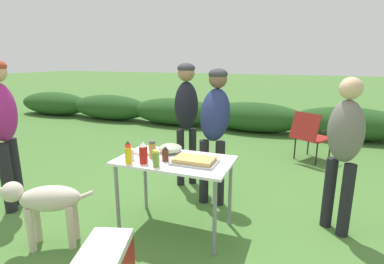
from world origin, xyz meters
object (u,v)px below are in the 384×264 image
object	(u,v)px
mustard_bottle	(128,154)
hot_sauce_bottle	(128,149)
paper_cup_stack	(130,155)
folding_table	(175,167)
food_tray	(194,161)
standing_person_in_red_jacket	(215,120)
mixing_bowl	(170,148)
standing_person_in_navy_coat	(344,143)
standing_person_in_gray_fleece	(3,121)
camp_chair_green_behind_table	(310,134)
spice_jar	(152,150)
relish_jar	(156,159)
dog	(45,202)
ketchup_bottle	(143,153)
standing_person_in_dark_puffer	(186,110)
bbq_sauce_bottle	(165,154)
plate_stack	(146,151)

from	to	relation	value
mustard_bottle	hot_sauce_bottle	xyz separation A→B (m)	(-0.11, 0.16, -0.02)
paper_cup_stack	folding_table	bearing A→B (deg)	23.15
folding_table	hot_sauce_bottle	xyz separation A→B (m)	(-0.45, -0.10, 0.15)
food_tray	standing_person_in_red_jacket	world-z (taller)	standing_person_in_red_jacket
mixing_bowl	standing_person_in_navy_coat	xyz separation A→B (m)	(1.62, 0.36, 0.13)
standing_person_in_gray_fleece	camp_chair_green_behind_table	size ratio (longest dim) A/B	2.01
spice_jar	relish_jar	bearing A→B (deg)	-54.61
hot_sauce_bottle	dog	bearing A→B (deg)	-132.28
spice_jar	standing_person_in_navy_coat	size ratio (longest dim) A/B	0.11
ketchup_bottle	relish_jar	distance (m)	0.15
paper_cup_stack	camp_chair_green_behind_table	xyz separation A→B (m)	(1.63, 2.85, -0.32)
food_tray	standing_person_in_dark_puffer	xyz separation A→B (m)	(-0.53, 1.12, 0.27)
hot_sauce_bottle	mixing_bowl	bearing A→B (deg)	40.20
folding_table	relish_jar	world-z (taller)	relish_jar
folding_table	bbq_sauce_bottle	distance (m)	0.17
folding_table	spice_jar	size ratio (longest dim) A/B	6.44
mixing_bowl	mustard_bottle	xyz separation A→B (m)	(-0.22, -0.44, 0.05)
plate_stack	bbq_sauce_bottle	world-z (taller)	bbq_sauce_bottle
standing_person_in_red_jacket	relish_jar	bearing A→B (deg)	-107.07
folding_table	mustard_bottle	distance (m)	0.47
hot_sauce_bottle	standing_person_in_gray_fleece	world-z (taller)	standing_person_in_gray_fleece
dog	standing_person_in_red_jacket	bearing A→B (deg)	-66.12
mixing_bowl	spice_jar	size ratio (longest dim) A/B	1.41
food_tray	paper_cup_stack	bearing A→B (deg)	-168.53
mixing_bowl	standing_person_in_dark_puffer	distance (m)	0.95
plate_stack	paper_cup_stack	bearing A→B (deg)	-95.25
ketchup_bottle	relish_jar	size ratio (longest dim) A/B	1.36
standing_person_in_dark_puffer	ketchup_bottle	bearing A→B (deg)	-127.09
folding_table	spice_jar	world-z (taller)	spice_jar
folding_table	paper_cup_stack	size ratio (longest dim) A/B	10.46
spice_jar	standing_person_in_red_jacket	distance (m)	0.91
bbq_sauce_bottle	standing_person_in_red_jacket	distance (m)	0.89
relish_jar	camp_chair_green_behind_table	bearing A→B (deg)	65.80
spice_jar	standing_person_in_navy_coat	distance (m)	1.81
paper_cup_stack	standing_person_in_navy_coat	size ratio (longest dim) A/B	0.07
paper_cup_stack	dog	world-z (taller)	paper_cup_stack
mustard_bottle	standing_person_in_dark_puffer	xyz separation A→B (m)	(0.04, 1.33, 0.20)
standing_person_in_navy_coat	standing_person_in_gray_fleece	distance (m)	3.52
plate_stack	dog	bearing A→B (deg)	-128.50
ketchup_bottle	bbq_sauce_bottle	bearing A→B (deg)	39.35
plate_stack	spice_jar	size ratio (longest dim) A/B	1.48
plate_stack	bbq_sauce_bottle	distance (m)	0.35
plate_stack	relish_jar	world-z (taller)	relish_jar
ketchup_bottle	spice_jar	distance (m)	0.17
relish_jar	standing_person_in_red_jacket	bearing A→B (deg)	76.62
standing_person_in_dark_puffer	camp_chair_green_behind_table	xyz separation A→B (m)	(1.55, 1.61, -0.57)
mustard_bottle	paper_cup_stack	bearing A→B (deg)	115.48
folding_table	bbq_sauce_bottle	bearing A→B (deg)	-130.83
dog	camp_chair_green_behind_table	xyz separation A→B (m)	(2.21, 3.35, 0.03)
standing_person_in_red_jacket	dog	size ratio (longest dim) A/B	2.05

